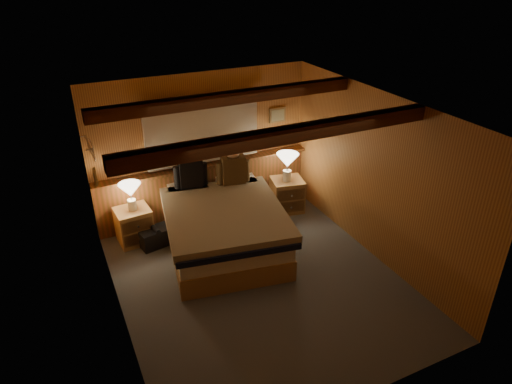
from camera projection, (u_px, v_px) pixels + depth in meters
floor at (259, 281)px, 6.21m from camera, size 4.20×4.20×0.00m
ceiling at (260, 110)px, 5.10m from camera, size 4.20×4.20×0.00m
wall_back at (202, 147)px, 7.34m from camera, size 3.60×0.00×3.60m
wall_left at (111, 239)px, 4.97m from camera, size 0.00×4.20×4.20m
wall_right at (375, 177)px, 6.35m from camera, size 0.00×4.20×4.20m
wall_front at (364, 309)px, 3.98m from camera, size 3.60×0.00×3.60m
wainscot at (206, 188)px, 7.62m from camera, size 3.60×0.23×0.94m
curtain_window at (203, 129)px, 7.13m from camera, size 2.18×0.09×1.11m
ceiling_beams at (254, 114)px, 5.27m from camera, size 3.60×1.65×0.16m
coat_rail at (91, 148)px, 6.04m from camera, size 0.05×0.55×0.24m
framed_print at (277, 115)px, 7.67m from camera, size 0.30×0.04×0.25m
bed at (224, 227)px, 6.72m from camera, size 1.96×2.38×0.73m
nightstand_left at (134, 225)px, 6.96m from camera, size 0.54×0.49×0.55m
nightstand_right at (287, 195)px, 7.83m from camera, size 0.60×0.56×0.57m
lamp_left at (130, 192)px, 6.70m from camera, size 0.33×0.33×0.43m
lamp_right at (287, 162)px, 7.52m from camera, size 0.37×0.37×0.49m
person_left at (190, 171)px, 7.04m from camera, size 0.53×0.24×0.64m
person_right at (233, 168)px, 7.15m from camera, size 0.53×0.27×0.65m
duffel_bag at (155, 237)px, 6.92m from camera, size 0.51×0.37×0.34m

